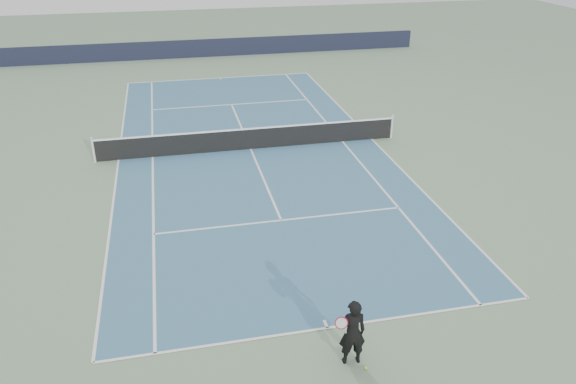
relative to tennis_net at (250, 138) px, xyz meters
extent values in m
plane|color=slate|center=(0.00, 0.00, -0.50)|extent=(80.00, 80.00, 0.00)
cube|color=#396888|center=(0.00, 0.00, -0.50)|extent=(10.97, 23.77, 0.01)
cylinder|color=silver|center=(-6.40, 0.00, 0.03)|extent=(0.10, 0.10, 1.07)
cylinder|color=silver|center=(6.40, 0.00, 0.03)|extent=(0.10, 0.10, 1.07)
cube|color=black|center=(0.00, 0.00, -0.04)|extent=(12.80, 0.03, 0.90)
cube|color=white|center=(0.00, 0.00, 0.43)|extent=(12.80, 0.04, 0.06)
cube|color=black|center=(0.00, 17.88, 0.10)|extent=(30.00, 0.25, 1.20)
imported|color=black|center=(0.20, -13.08, 0.33)|extent=(0.66, 0.50, 1.67)
torus|color=maroon|center=(-0.08, -13.13, 0.68)|extent=(0.34, 0.18, 0.36)
cylinder|color=white|center=(-0.08, -13.13, 0.68)|extent=(0.29, 0.14, 0.32)
cylinder|color=white|center=(0.04, -13.10, 0.42)|extent=(0.08, 0.13, 0.27)
sphere|color=#C0E32E|center=(0.45, -13.39, -0.47)|extent=(0.07, 0.07, 0.07)
camera|label=1|loc=(-3.26, -22.18, 8.56)|focal=35.00mm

